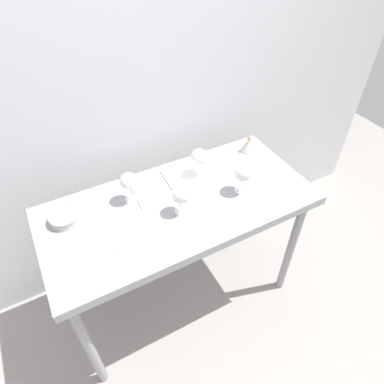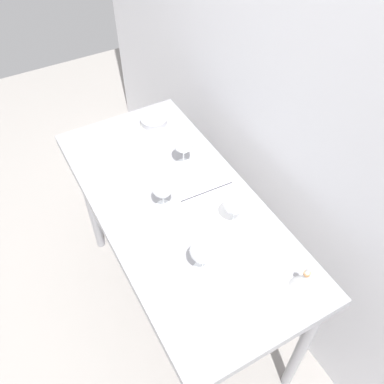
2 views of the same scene
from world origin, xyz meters
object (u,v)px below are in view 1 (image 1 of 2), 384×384
at_px(wine_glass_far_right, 199,158).
at_px(wine_glass_near_center, 181,195).
at_px(open_notebook, 168,185).
at_px(tasting_bowl, 64,218).
at_px(wine_glass_near_right, 243,173).
at_px(tasting_sheet_upper, 130,228).
at_px(tasting_sheet_lower, 242,172).
at_px(decanter_funnel, 248,145).
at_px(wine_glass_far_left, 129,182).

distance_m(wine_glass_far_right, wine_glass_near_center, 0.30).
height_order(open_notebook, tasting_bowl, tasting_bowl).
xyz_separation_m(wine_glass_near_right, tasting_sheet_upper, (-0.62, 0.03, -0.12)).
height_order(tasting_sheet_lower, tasting_bowl, tasting_bowl).
height_order(tasting_bowl, decanter_funnel, decanter_funnel).
relative_size(tasting_sheet_upper, tasting_sheet_lower, 0.92).
relative_size(wine_glass_near_right, decanter_funnel, 1.33).
height_order(wine_glass_far_left, wine_glass_near_center, wine_glass_far_left).
bearing_deg(tasting_sheet_lower, open_notebook, 156.46).
bearing_deg(wine_glass_near_center, tasting_sheet_upper, 177.21).
bearing_deg(tasting_sheet_lower, wine_glass_far_left, 160.58).
bearing_deg(tasting_bowl, wine_glass_near_right, -14.31).
height_order(wine_glass_far_left, decanter_funnel, wine_glass_far_left).
bearing_deg(wine_glass_far_left, wine_glass_far_right, 1.32).
distance_m(wine_glass_near_center, decanter_funnel, 0.65).
bearing_deg(wine_glass_near_right, tasting_bowl, 165.69).
bearing_deg(wine_glass_far_right, decanter_funnel, 8.38).
bearing_deg(wine_glass_near_center, decanter_funnel, 24.05).
relative_size(tasting_sheet_lower, decanter_funnel, 2.02).
height_order(wine_glass_near_center, tasting_bowl, wine_glass_near_center).
bearing_deg(open_notebook, wine_glass_near_right, -31.02).
xyz_separation_m(tasting_sheet_lower, tasting_bowl, (-0.97, 0.10, 0.02)).
distance_m(open_notebook, decanter_funnel, 0.57).
bearing_deg(wine_glass_far_right, wine_glass_far_left, -178.68).
distance_m(tasting_bowl, decanter_funnel, 1.12).
relative_size(wine_glass_far_left, tasting_sheet_upper, 0.71).
bearing_deg(wine_glass_far_left, wine_glass_near_right, -21.55).
xyz_separation_m(wine_glass_far_right, tasting_sheet_upper, (-0.48, -0.19, -0.11)).
bearing_deg(decanter_funnel, wine_glass_far_right, -171.62).
xyz_separation_m(open_notebook, tasting_bowl, (-0.55, 0.01, 0.02)).
xyz_separation_m(wine_glass_near_right, wine_glass_near_center, (-0.35, 0.01, -0.01)).
bearing_deg(wine_glass_near_center, wine_glass_far_left, 133.42).
xyz_separation_m(wine_glass_far_left, tasting_bowl, (-0.34, 0.01, -0.10)).
relative_size(tasting_sheet_lower, tasting_bowl, 1.80).
bearing_deg(open_notebook, tasting_bowl, -178.69).
bearing_deg(wine_glass_near_center, tasting_bowl, 158.28).
xyz_separation_m(wine_glass_far_left, open_notebook, (0.21, 0.00, -0.12)).
bearing_deg(wine_glass_near_right, decanter_funnel, 49.14).
bearing_deg(open_notebook, wine_glass_far_right, 4.70).
bearing_deg(tasting_bowl, wine_glass_far_right, -0.12).
distance_m(wine_glass_far_right, tasting_bowl, 0.75).
distance_m(wine_glass_far_left, wine_glass_near_center, 0.27).
xyz_separation_m(wine_glass_near_center, tasting_bowl, (-0.53, 0.21, -0.09)).
distance_m(tasting_sheet_lower, decanter_funnel, 0.21).
distance_m(wine_glass_far_right, tasting_sheet_lower, 0.27).
height_order(wine_glass_far_right, decanter_funnel, wine_glass_far_right).
bearing_deg(tasting_sheet_upper, wine_glass_far_left, 98.11).
relative_size(wine_glass_far_right, tasting_sheet_upper, 0.70).
bearing_deg(tasting_sheet_lower, tasting_bowl, 162.71).
xyz_separation_m(wine_glass_far_left, decanter_funnel, (0.78, 0.06, -0.08)).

